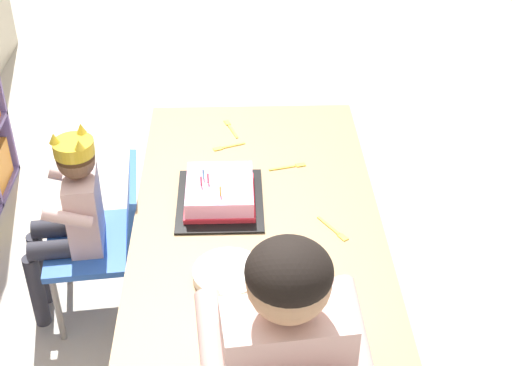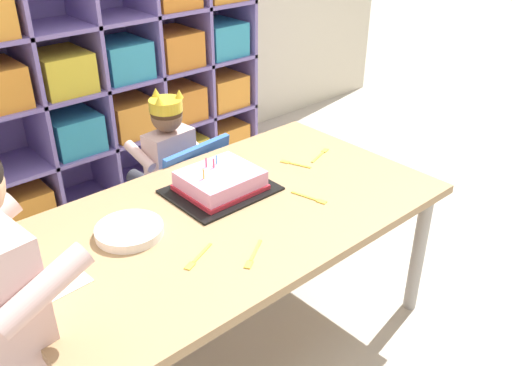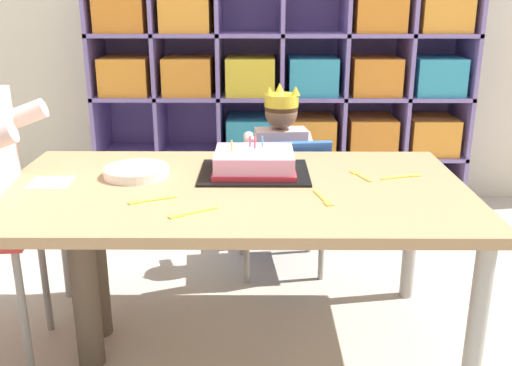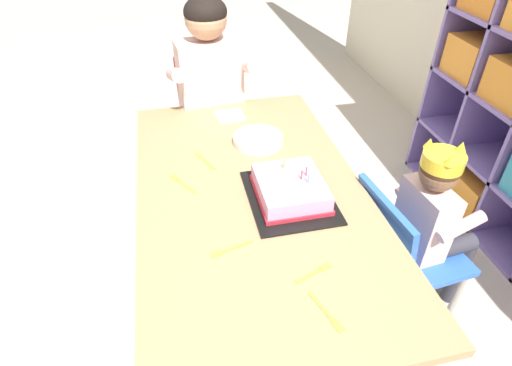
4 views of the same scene
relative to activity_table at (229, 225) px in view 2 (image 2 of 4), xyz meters
The scene contains 14 objects.
ground 0.52m from the activity_table, ahead, with size 16.00×16.00×0.00m, color #BCB2A3.
storage_cubby_shelf 1.37m from the activity_table, 78.78° to the left, with size 1.94×0.36×1.27m.
activity_table is the anchor object (origin of this frame).
classroom_chair_blue 0.60m from the activity_table, 72.15° to the left, with size 0.40×0.39×0.61m.
child_with_crown 0.68m from the activity_table, 75.85° to the left, with size 0.31×0.31×0.80m.
adult_helper_seated 0.72m from the activity_table, behind, with size 0.45×0.43×1.07m.
birthday_cake_on_tray 0.17m from the activity_table, 62.82° to the left, with size 0.36×0.29×0.11m.
paper_plate_stack 0.34m from the activity_table, 163.35° to the left, with size 0.21×0.21×0.03m, color white.
paper_napkin_square 0.58m from the activity_table, behind, with size 0.13×0.13×0.00m, color white.
fork_scattered_mid_table 0.27m from the activity_table, 113.47° to the right, with size 0.13×0.09×0.00m.
fork_at_table_front_edge 0.42m from the activity_table, 14.00° to the left, with size 0.06×0.12×0.00m.
fork_by_napkin 0.28m from the activity_table, 148.51° to the right, with size 0.13×0.07×0.00m.
fork_beside_plate_stack 0.30m from the activity_table, 25.58° to the right, with size 0.05×0.14×0.00m.
fork_near_cake_tray 0.56m from the activity_table, ahead, with size 0.14×0.06×0.00m.
Camera 2 is at (-0.97, -1.23, 1.55)m, focal length 38.49 mm.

